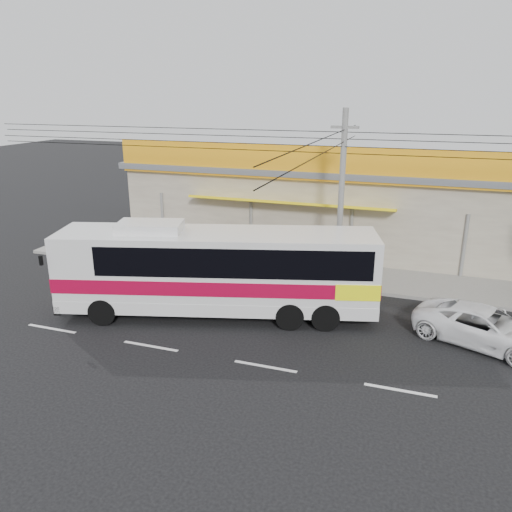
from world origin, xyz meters
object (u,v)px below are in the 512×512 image
at_px(utility_pole, 344,142).
at_px(motorbike_red, 90,246).
at_px(coach_bus, 222,267).
at_px(motorbike_dark, 133,250).
at_px(white_car, 485,327).

bearing_deg(utility_pole, motorbike_red, -178.99).
height_order(coach_bus, motorbike_red, coach_bus).
distance_m(motorbike_red, motorbike_dark, 2.46).
distance_m(coach_bus, utility_pole, 7.03).
xyz_separation_m(coach_bus, utility_pole, (3.55, 4.33, 4.24)).
bearing_deg(motorbike_red, utility_pole, -77.56).
height_order(motorbike_dark, utility_pole, utility_pole).
xyz_separation_m(motorbike_red, motorbike_dark, (2.46, 0.00, 0.01)).
height_order(coach_bus, utility_pole, utility_pole).
relative_size(coach_bus, motorbike_dark, 6.94).
distance_m(coach_bus, white_car, 9.23).
relative_size(coach_bus, motorbike_red, 6.18).
distance_m(motorbike_dark, utility_pole, 11.42).
bearing_deg(motorbike_dark, coach_bus, -107.84).
bearing_deg(white_car, motorbike_red, 100.66).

